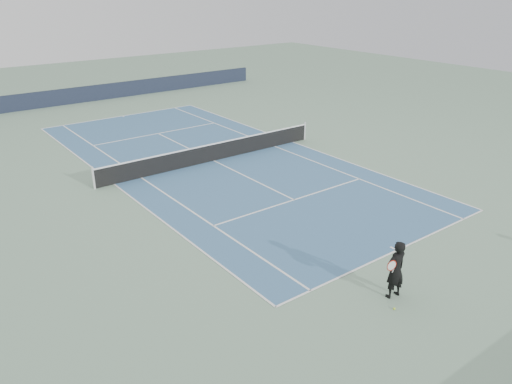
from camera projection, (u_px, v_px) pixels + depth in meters
ground at (214, 161)px, 26.18m from camera, size 80.00×80.00×0.00m
court_surface at (214, 161)px, 26.18m from camera, size 10.97×23.77×0.01m
tennis_net at (214, 152)px, 25.98m from camera, size 12.90×0.10×1.07m
windscreen_far at (91, 94)px, 39.10m from camera, size 30.00×0.25×1.20m
tennis_player at (396, 269)px, 14.56m from camera, size 0.82×0.57×1.84m
tennis_ball at (394, 309)px, 14.28m from camera, size 0.07×0.07×0.07m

